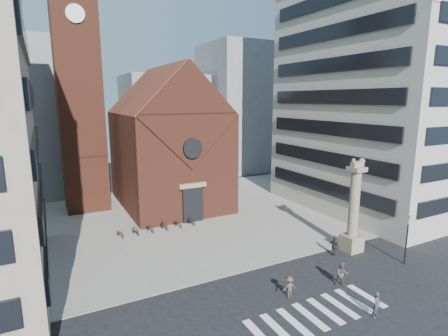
{
  "coord_description": "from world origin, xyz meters",
  "views": [
    {
      "loc": [
        -14.38,
        -18.36,
        13.78
      ],
      "look_at": [
        -0.64,
        8.0,
        7.89
      ],
      "focal_mm": 28.0,
      "sensor_mm": 36.0,
      "label": 1
    }
  ],
  "objects": [
    {
      "name": "bg_block_mid",
      "position": [
        6.0,
        45.0,
        9.0
      ],
      "size": [
        14.0,
        12.0,
        18.0
      ],
      "primitive_type": "cube",
      "color": "gray",
      "rests_on": "ground"
    },
    {
      "name": "bg_block_right",
      "position": [
        22.0,
        42.0,
        12.0
      ],
      "size": [
        16.0,
        14.0,
        24.0
      ],
      "primitive_type": "cube",
      "color": "gray",
      "rests_on": "ground"
    },
    {
      "name": "building_right",
      "position": [
        24.0,
        12.0,
        16.0
      ],
      "size": [
        18.0,
        22.0,
        32.0
      ],
      "primitive_type": "cube",
      "color": "#AAA79A",
      "rests_on": "ground"
    },
    {
      "name": "scooter_3",
      "position": [
        -3.69,
        15.98,
        0.51
      ],
      "size": [
        0.82,
        1.6,
        0.93
      ],
      "primitive_type": "imported",
      "rotation": [
        0.0,
        0.0,
        0.26
      ],
      "color": "black",
      "rests_on": "piazza"
    },
    {
      "name": "lion_column",
      "position": [
        10.01,
        3.0,
        3.46
      ],
      "size": [
        1.63,
        1.6,
        8.68
      ],
      "color": "gray",
      "rests_on": "ground"
    },
    {
      "name": "church",
      "position": [
        0.0,
        25.04,
        7.98
      ],
      "size": [
        12.0,
        16.65,
        18.0
      ],
      "color": "#5F2A1D",
      "rests_on": "ground"
    },
    {
      "name": "piazza",
      "position": [
        0.0,
        19.0,
        0.03
      ],
      "size": [
        46.0,
        30.0,
        0.05
      ],
      "primitive_type": "cube",
      "color": "#9C958D",
      "rests_on": "ground"
    },
    {
      "name": "scooter_5",
      "position": [
        -0.61,
        15.98,
        0.51
      ],
      "size": [
        0.82,
        1.6,
        0.93
      ],
      "primitive_type": "imported",
      "rotation": [
        0.0,
        0.0,
        0.26
      ],
      "color": "black",
      "rests_on": "piazza"
    },
    {
      "name": "scooter_0",
      "position": [
        -8.33,
        15.98,
        0.47
      ],
      "size": [
        0.95,
        1.68,
        0.84
      ],
      "primitive_type": "imported",
      "rotation": [
        0.0,
        0.0,
        0.26
      ],
      "color": "black",
      "rests_on": "piazza"
    },
    {
      "name": "scooter_2",
      "position": [
        -5.24,
        15.98,
        0.47
      ],
      "size": [
        0.95,
        1.68,
        0.84
      ],
      "primitive_type": "imported",
      "rotation": [
        0.0,
        0.0,
        0.26
      ],
      "color": "black",
      "rests_on": "piazza"
    },
    {
      "name": "pedestrian_3",
      "position": [
        0.08,
        -0.58,
        0.78
      ],
      "size": [
        1.1,
        0.75,
        1.57
      ],
      "primitive_type": "imported",
      "rotation": [
        0.0,
        0.0,
        2.97
      ],
      "color": "#493531",
      "rests_on": "ground"
    },
    {
      "name": "scooter_4",
      "position": [
        -2.15,
        15.98,
        0.47
      ],
      "size": [
        0.95,
        1.68,
        0.84
      ],
      "primitive_type": "imported",
      "rotation": [
        0.0,
        0.0,
        0.26
      ],
      "color": "black",
      "rests_on": "piazza"
    },
    {
      "name": "zebra_crossing",
      "position": [
        0.55,
        -3.0,
        0.01
      ],
      "size": [
        10.2,
        3.2,
        0.01
      ],
      "primitive_type": null,
      "color": "white",
      "rests_on": "ground"
    },
    {
      "name": "pedestrian_1",
      "position": [
        4.51,
        -1.17,
        0.95
      ],
      "size": [
        1.16,
        1.1,
        1.89
      ],
      "primitive_type": "imported",
      "rotation": [
        0.0,
        0.0,
        -0.58
      ],
      "color": "#514441",
      "rests_on": "ground"
    },
    {
      "name": "pedestrian_2",
      "position": [
        7.89,
        3.0,
        0.85
      ],
      "size": [
        0.62,
        1.06,
        1.7
      ],
      "primitive_type": "imported",
      "rotation": [
        0.0,
        0.0,
        1.79
      ],
      "color": "#24232A",
      "rests_on": "ground"
    },
    {
      "name": "campanile",
      "position": [
        -10.0,
        28.0,
        15.74
      ],
      "size": [
        5.5,
        5.5,
        31.2
      ],
      "color": "#5F2A1D",
      "rests_on": "ground"
    },
    {
      "name": "pedestrian_0",
      "position": [
        3.61,
        -5.0,
        0.87
      ],
      "size": [
        0.72,
        0.56,
        1.75
      ],
      "primitive_type": "imported",
      "rotation": [
        0.0,
        0.0,
        0.25
      ],
      "color": "#363144",
      "rests_on": "ground"
    },
    {
      "name": "traffic_light",
      "position": [
        12.0,
        -1.0,
        2.29
      ],
      "size": [
        0.13,
        0.16,
        4.3
      ],
      "color": "black",
      "rests_on": "ground"
    },
    {
      "name": "ground",
      "position": [
        0.0,
        0.0,
        0.0
      ],
      "size": [
        120.0,
        120.0,
        0.0
      ],
      "primitive_type": "plane",
      "color": "black",
      "rests_on": "ground"
    },
    {
      "name": "scooter_1",
      "position": [
        -6.78,
        15.98,
        0.51
      ],
      "size": [
        0.82,
        1.6,
        0.93
      ],
      "primitive_type": "imported",
      "rotation": [
        0.0,
        0.0,
        0.26
      ],
      "color": "black",
      "rests_on": "piazza"
    }
  ]
}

